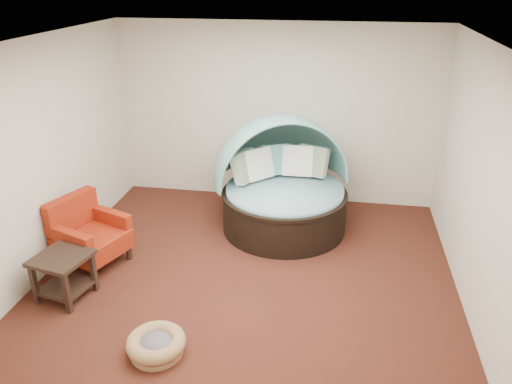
% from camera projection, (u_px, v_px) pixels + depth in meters
% --- Properties ---
extents(floor, '(5.00, 5.00, 0.00)m').
position_uv_depth(floor, '(247.00, 280.00, 6.10)').
color(floor, '#4B2115').
rests_on(floor, ground).
extents(wall_back, '(5.00, 0.00, 5.00)m').
position_uv_depth(wall_back, '(276.00, 115.00, 7.78)').
color(wall_back, beige).
rests_on(wall_back, floor).
extents(wall_front, '(5.00, 0.00, 5.00)m').
position_uv_depth(wall_front, '(175.00, 314.00, 3.28)').
color(wall_front, beige).
rests_on(wall_front, floor).
extents(wall_left, '(0.00, 5.00, 5.00)m').
position_uv_depth(wall_left, '(39.00, 160.00, 5.92)').
color(wall_left, beige).
rests_on(wall_left, floor).
extents(wall_right, '(0.00, 5.00, 5.00)m').
position_uv_depth(wall_right, '(484.00, 189.00, 5.15)').
color(wall_right, beige).
rests_on(wall_right, floor).
extents(ceiling, '(5.00, 5.00, 0.00)m').
position_uv_depth(ceiling, '(245.00, 43.00, 4.96)').
color(ceiling, white).
rests_on(ceiling, wall_back).
extents(canopy_daybed, '(2.37, 2.34, 1.64)m').
position_uv_depth(canopy_daybed, '(283.00, 178.00, 7.11)').
color(canopy_daybed, black).
rests_on(canopy_daybed, floor).
extents(pet_basket, '(0.63, 0.63, 0.20)m').
position_uv_depth(pet_basket, '(156.00, 344.00, 4.90)').
color(pet_basket, olive).
rests_on(pet_basket, floor).
extents(red_armchair, '(0.98, 0.98, 0.89)m').
position_uv_depth(red_armchair, '(88.00, 234.00, 6.30)').
color(red_armchair, black).
rests_on(red_armchair, floor).
extents(side_table, '(0.67, 0.67, 0.54)m').
position_uv_depth(side_table, '(63.00, 271.00, 5.65)').
color(side_table, black).
rests_on(side_table, floor).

